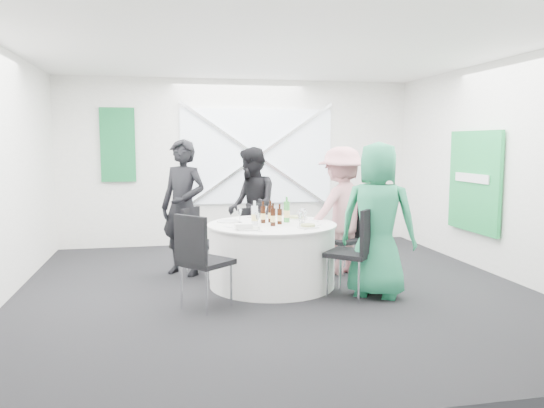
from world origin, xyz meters
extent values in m
plane|color=black|center=(0.00, 0.00, 0.00)|extent=(6.00, 6.00, 0.00)
plane|color=white|center=(0.00, 0.00, 2.80)|extent=(6.00, 6.00, 0.00)
plane|color=silver|center=(0.00, 3.00, 1.40)|extent=(6.00, 0.00, 6.00)
plane|color=silver|center=(0.00, -3.00, 1.40)|extent=(6.00, 0.00, 6.00)
plane|color=silver|center=(3.00, 0.00, 1.40)|extent=(0.00, 6.00, 6.00)
cube|color=white|center=(0.30, 2.96, 1.50)|extent=(2.60, 0.03, 1.60)
cube|color=silver|center=(0.30, 2.92, 1.50)|extent=(2.63, 0.05, 1.84)
cube|color=silver|center=(0.30, 2.92, 1.50)|extent=(2.63, 0.05, 1.84)
cube|color=#167138|center=(-2.00, 2.95, 1.70)|extent=(0.55, 0.04, 1.20)
cube|color=green|center=(2.94, 0.60, 1.20)|extent=(0.05, 1.20, 1.40)
cylinder|color=silver|center=(0.00, 0.20, 0.37)|extent=(1.52, 1.52, 0.74)
cylinder|color=silver|center=(0.00, 0.20, 0.75)|extent=(1.56, 1.56, 0.02)
cube|color=black|center=(-0.04, 1.16, 0.40)|extent=(0.39, 0.39, 0.04)
cube|color=black|center=(-0.05, 1.34, 0.62)|extent=(0.35, 0.05, 0.40)
cylinder|color=silver|center=(0.10, 1.32, 0.19)|extent=(0.02, 0.02, 0.38)
cylinder|color=silver|center=(-0.20, 1.30, 0.19)|extent=(0.02, 0.02, 0.38)
cylinder|color=silver|center=(0.11, 1.02, 0.19)|extent=(0.02, 0.02, 0.38)
cylinder|color=silver|center=(-0.19, 1.00, 0.19)|extent=(0.02, 0.02, 0.38)
cube|color=black|center=(-0.79, 0.76, 0.44)|extent=(0.57, 0.57, 0.05)
cube|color=black|center=(-0.94, 0.87, 0.68)|extent=(0.26, 0.34, 0.44)
cylinder|color=silver|center=(-0.82, 0.99, 0.21)|extent=(0.02, 0.02, 0.42)
cylinder|color=silver|center=(-1.02, 0.72, 0.21)|extent=(0.02, 0.02, 0.42)
cylinder|color=silver|center=(-0.55, 0.80, 0.21)|extent=(0.02, 0.02, 0.42)
cylinder|color=silver|center=(-0.75, 0.53, 0.21)|extent=(0.02, 0.02, 0.42)
cube|color=black|center=(1.04, 0.55, 0.45)|extent=(0.54, 0.54, 0.05)
cube|color=black|center=(1.23, 0.61, 0.70)|extent=(0.17, 0.39, 0.45)
cylinder|color=silver|center=(1.26, 0.44, 0.22)|extent=(0.02, 0.02, 0.43)
cylinder|color=silver|center=(1.15, 0.76, 0.22)|extent=(0.02, 0.02, 0.43)
cylinder|color=silver|center=(0.93, 0.33, 0.22)|extent=(0.02, 0.02, 0.43)
cylinder|color=silver|center=(0.83, 0.66, 0.22)|extent=(0.02, 0.02, 0.43)
cube|color=black|center=(0.75, -0.46, 0.49)|extent=(0.65, 0.65, 0.05)
cube|color=black|center=(0.92, -0.61, 0.77)|extent=(0.32, 0.36, 0.49)
cylinder|color=silver|center=(0.77, -0.72, 0.24)|extent=(0.02, 0.02, 0.47)
cylinder|color=silver|center=(1.02, -0.44, 0.24)|extent=(0.02, 0.02, 0.47)
cylinder|color=silver|center=(0.49, -0.48, 0.24)|extent=(0.02, 0.02, 0.47)
cylinder|color=silver|center=(0.74, -0.20, 0.24)|extent=(0.02, 0.02, 0.47)
cube|color=black|center=(-0.86, -0.55, 0.49)|extent=(0.65, 0.65, 0.05)
cube|color=black|center=(-1.02, -0.69, 0.76)|extent=(0.32, 0.36, 0.49)
cylinder|color=silver|center=(-1.12, -0.53, 0.23)|extent=(0.02, 0.02, 0.47)
cylinder|color=silver|center=(-0.87, -0.81, 0.23)|extent=(0.02, 0.02, 0.47)
cylinder|color=silver|center=(-0.84, -0.29, 0.23)|extent=(0.02, 0.02, 0.47)
cylinder|color=silver|center=(-0.60, -0.57, 0.23)|extent=(0.02, 0.02, 0.47)
imported|color=black|center=(-1.03, 0.96, 0.89)|extent=(0.78, 0.73, 1.78)
imported|color=black|center=(-0.06, 1.35, 0.84)|extent=(0.49, 0.84, 1.68)
imported|color=#CE858C|center=(1.02, 0.60, 0.84)|extent=(1.20, 0.87, 1.69)
imported|color=#24875B|center=(1.06, -0.50, 0.87)|extent=(1.02, 0.94, 1.75)
cylinder|color=white|center=(0.02, 0.75, 0.77)|extent=(0.27, 0.27, 0.01)
cylinder|color=white|center=(-0.51, 0.45, 0.77)|extent=(0.27, 0.27, 0.01)
cylinder|color=white|center=(0.39, 0.53, 0.77)|extent=(0.28, 0.28, 0.01)
cylinder|color=#94AF5E|center=(0.39, 0.53, 0.79)|extent=(0.18, 0.18, 0.02)
cylinder|color=white|center=(0.35, -0.17, 0.77)|extent=(0.26, 0.26, 0.01)
cylinder|color=#94AF5E|center=(0.35, -0.17, 0.79)|extent=(0.17, 0.17, 0.02)
cylinder|color=white|center=(-0.35, -0.16, 0.77)|extent=(0.27, 0.27, 0.01)
cube|color=silver|center=(-0.40, -0.17, 0.80)|extent=(0.20, 0.13, 0.05)
cylinder|color=#37170A|center=(-0.10, 0.28, 0.86)|extent=(0.06, 0.06, 0.21)
cylinder|color=#37170A|center=(-0.10, 0.28, 1.00)|extent=(0.02, 0.02, 0.06)
cylinder|color=#EBD17C|center=(-0.10, 0.28, 0.84)|extent=(0.06, 0.06, 0.07)
cylinder|color=#37170A|center=(0.00, 0.32, 0.87)|extent=(0.06, 0.06, 0.21)
cylinder|color=#37170A|center=(0.00, 0.32, 1.00)|extent=(0.02, 0.02, 0.06)
cylinder|color=#EBD17C|center=(0.00, 0.32, 0.84)|extent=(0.06, 0.06, 0.07)
cylinder|color=#37170A|center=(0.08, 0.14, 0.85)|extent=(0.06, 0.06, 0.19)
cylinder|color=#37170A|center=(0.08, 0.14, 0.98)|extent=(0.02, 0.02, 0.06)
cylinder|color=#EBD17C|center=(0.08, 0.14, 0.84)|extent=(0.06, 0.06, 0.07)
cylinder|color=#37170A|center=(-0.02, 0.02, 0.87)|extent=(0.06, 0.06, 0.21)
cylinder|color=#37170A|center=(-0.02, 0.02, 1.00)|extent=(0.02, 0.02, 0.06)
cylinder|color=#EBD17C|center=(-0.02, 0.02, 0.85)|extent=(0.06, 0.06, 0.07)
cylinder|color=green|center=(0.20, 0.29, 0.89)|extent=(0.08, 0.08, 0.26)
cylinder|color=green|center=(0.20, 0.29, 1.05)|extent=(0.03, 0.03, 0.06)
cylinder|color=#EBD17C|center=(0.20, 0.29, 0.86)|extent=(0.08, 0.08, 0.09)
cylinder|color=white|center=(-0.22, 0.14, 0.87)|extent=(0.08, 0.08, 0.23)
cylinder|color=white|center=(-0.22, 0.14, 1.02)|extent=(0.03, 0.03, 0.06)
cylinder|color=#EBD17C|center=(-0.22, 0.14, 0.85)|extent=(0.08, 0.08, 0.08)
cylinder|color=white|center=(0.35, 0.13, 0.76)|extent=(0.06, 0.06, 0.00)
cylinder|color=white|center=(0.35, 0.13, 0.81)|extent=(0.01, 0.01, 0.10)
cone|color=white|center=(0.35, 0.13, 0.89)|extent=(0.07, 0.07, 0.08)
cylinder|color=white|center=(-0.37, 0.38, 0.76)|extent=(0.06, 0.06, 0.00)
cylinder|color=white|center=(-0.37, 0.38, 0.81)|extent=(0.01, 0.01, 0.10)
cone|color=white|center=(-0.37, 0.38, 0.89)|extent=(0.07, 0.07, 0.08)
cylinder|color=white|center=(-0.02, 0.58, 0.76)|extent=(0.06, 0.06, 0.00)
cylinder|color=white|center=(-0.02, 0.58, 0.81)|extent=(0.01, 0.01, 0.10)
cone|color=white|center=(-0.02, 0.58, 0.89)|extent=(0.07, 0.07, 0.08)
cylinder|color=white|center=(0.39, 0.24, 0.76)|extent=(0.06, 0.06, 0.00)
cylinder|color=white|center=(0.39, 0.24, 0.81)|extent=(0.01, 0.01, 0.10)
cone|color=white|center=(0.39, 0.24, 0.89)|extent=(0.07, 0.07, 0.08)
cylinder|color=white|center=(0.27, -0.10, 0.76)|extent=(0.06, 0.06, 0.00)
cylinder|color=white|center=(0.27, -0.10, 0.81)|extent=(0.01, 0.01, 0.10)
cone|color=white|center=(0.27, -0.10, 0.89)|extent=(0.07, 0.07, 0.08)
cylinder|color=white|center=(-0.22, -0.05, 0.76)|extent=(0.06, 0.06, 0.00)
cylinder|color=white|center=(-0.22, -0.05, 0.81)|extent=(0.01, 0.01, 0.10)
cone|color=white|center=(-0.22, -0.05, 0.89)|extent=(0.07, 0.07, 0.08)
cylinder|color=white|center=(0.36, 0.02, 0.76)|extent=(0.06, 0.06, 0.00)
cylinder|color=white|center=(0.36, 0.02, 0.81)|extent=(0.01, 0.01, 0.10)
cone|color=white|center=(0.36, 0.02, 0.89)|extent=(0.07, 0.07, 0.08)
cube|color=silver|center=(0.16, 0.75, 0.76)|extent=(0.15, 0.02, 0.01)
cube|color=silver|center=(-0.14, 0.76, 0.76)|extent=(0.15, 0.02, 0.01)
cube|color=silver|center=(0.31, -0.29, 0.76)|extent=(0.11, 0.12, 0.01)
cube|color=silver|center=(0.53, -0.03, 0.76)|extent=(0.11, 0.12, 0.01)
cube|color=silver|center=(-0.41, 0.60, 0.76)|extent=(0.08, 0.14, 0.01)
cube|color=silver|center=(-0.55, 0.37, 0.76)|extent=(0.10, 0.13, 0.01)
cube|color=silver|center=(0.56, 0.32, 0.76)|extent=(0.09, 0.14, 0.01)
cube|color=silver|center=(0.39, 0.63, 0.76)|extent=(0.09, 0.14, 0.01)
cube|color=silver|center=(-0.55, 0.02, 0.76)|extent=(0.10, 0.13, 0.01)
cube|color=silver|center=(-0.27, -0.31, 0.76)|extent=(0.12, 0.12, 0.01)
camera|label=1|loc=(-1.26, -6.02, 1.74)|focal=35.00mm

